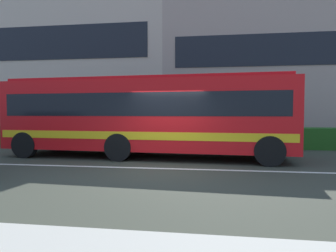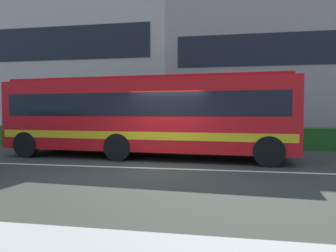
% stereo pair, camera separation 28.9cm
% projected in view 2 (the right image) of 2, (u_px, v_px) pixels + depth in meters
% --- Properties ---
extents(ground_plane, '(160.00, 160.00, 0.00)m').
position_uv_depth(ground_plane, '(160.00, 169.00, 9.06)').
color(ground_plane, '#35392E').
extents(lane_centre_line, '(60.00, 0.16, 0.01)m').
position_uv_depth(lane_centre_line, '(160.00, 168.00, 9.06)').
color(lane_centre_line, silver).
rests_on(lane_centre_line, ground_plane).
extents(hedge_row_far, '(22.60, 1.10, 1.02)m').
position_uv_depth(hedge_row_far, '(194.00, 137.00, 14.78)').
color(hedge_row_far, '#255D1C').
rests_on(hedge_row_far, ground_plane).
extents(apartment_block_left, '(22.83, 11.25, 10.79)m').
position_uv_depth(apartment_block_left, '(47.00, 71.00, 25.09)').
color(apartment_block_left, '#C0AC9B').
rests_on(apartment_block_left, ground_plane).
extents(apartment_block_right, '(19.84, 11.25, 9.33)m').
position_uv_depth(apartment_block_right, '(309.00, 74.00, 21.65)').
color(apartment_block_right, '#A48F84').
rests_on(apartment_block_right, ground_plane).
extents(transit_bus, '(11.17, 3.25, 3.08)m').
position_uv_depth(transit_bus, '(145.00, 114.00, 11.43)').
color(transit_bus, red).
rests_on(transit_bus, ground_plane).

